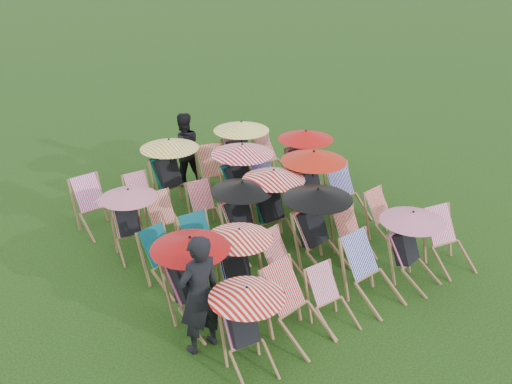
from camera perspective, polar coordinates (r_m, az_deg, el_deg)
ground at (r=10.26m, az=0.83°, el=-5.53°), size 100.00×100.00×0.00m
deckchair_0 at (r=7.44m, az=-0.84°, el=-13.42°), size 0.98×1.03×1.16m
deckchair_1 at (r=7.99m, az=4.25°, el=-11.32°), size 0.81×1.03×1.02m
deckchair_2 at (r=8.33m, az=7.66°, el=-10.62°), size 0.56×0.77×0.81m
deckchair_3 at (r=8.85m, az=11.61°, el=-7.86°), size 0.72×0.96×1.00m
deckchair_4 at (r=9.37m, az=15.45°, el=-5.31°), size 1.02×1.11×1.21m
deckchair_5 at (r=10.06m, az=18.77°, el=-4.64°), size 0.78×0.97×0.94m
deckchair_6 at (r=8.18m, az=-6.18°, el=-8.72°), size 1.12×1.23×1.33m
deckchair_7 at (r=8.59m, az=-1.65°, el=-7.36°), size 1.01×1.07×1.19m
deckchair_8 at (r=9.07m, az=2.81°, el=-6.94°), size 0.68×0.86×0.85m
deckchair_9 at (r=9.47m, az=6.38°, el=-3.50°), size 1.15×1.25×1.37m
deckchair_10 at (r=10.00m, az=9.68°, el=-4.02°), size 0.63×0.83×0.84m
deckchair_11 at (r=10.59m, az=13.06°, el=-2.49°), size 0.67×0.87×0.88m
deckchair_12 at (r=9.16m, az=-8.81°, el=-6.74°), size 0.74×0.92×0.90m
deckchair_13 at (r=9.41m, az=-5.24°, el=-5.52°), size 0.65×0.88×0.91m
deckchair_14 at (r=9.84m, az=-1.18°, el=-2.45°), size 1.09×1.15×1.29m
deckchair_15 at (r=10.18m, az=1.88°, el=-1.30°), size 1.12×1.17×1.33m
deckchair_16 at (r=10.74m, az=5.96°, el=0.44°), size 1.22×1.33×1.45m
deckchair_17 at (r=11.28m, az=9.13°, el=-0.07°), size 0.73×0.95×0.97m
deckchair_18 at (r=10.04m, az=-12.48°, el=-2.87°), size 0.99×1.06×1.18m
deckchair_19 at (r=10.30m, az=-8.92°, el=-2.92°), size 0.60×0.83×0.89m
deckchair_20 at (r=10.77m, az=-5.03°, el=-1.54°), size 0.65×0.83×0.83m
deckchair_21 at (r=11.06m, az=-1.12°, el=1.27°), size 1.21×1.31×1.44m
deckchair_22 at (r=11.50m, az=1.65°, el=0.76°), size 0.75×0.96×0.96m
deckchair_23 at (r=12.01m, az=5.00°, el=3.02°), size 1.16×1.22×1.37m
deckchair_24 at (r=11.03m, az=-15.75°, el=-1.37°), size 0.69×0.93×0.97m
deckchair_25 at (r=11.30m, az=-11.23°, el=-0.59°), size 0.57×0.78×0.83m
deckchair_26 at (r=11.57m, az=-8.39°, el=1.98°), size 1.17×1.24×1.39m
deckchair_27 at (r=12.00m, az=-3.99°, el=1.89°), size 0.83×1.03×1.00m
deckchair_28 at (r=12.35m, az=-1.44°, el=3.89°), size 1.20×1.28×1.42m
deckchair_29 at (r=12.89m, az=1.70°, el=3.35°), size 0.71×0.90×0.88m
person_left at (r=7.60m, az=-5.71°, el=-10.17°), size 0.66×0.46×1.74m
person_rear at (r=12.50m, az=-7.26°, el=4.27°), size 0.93×0.80×1.63m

